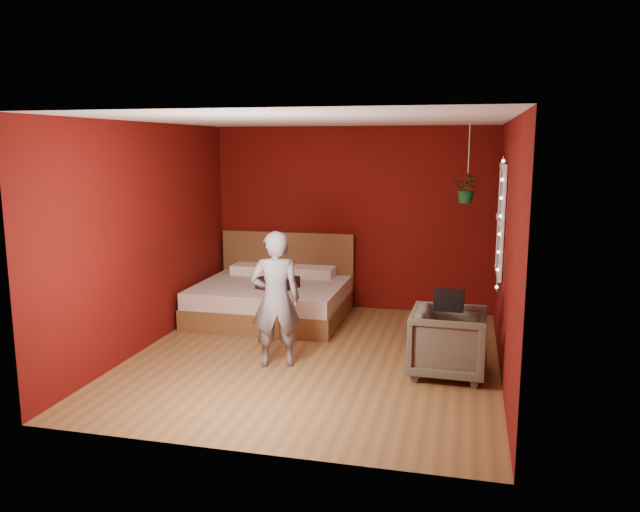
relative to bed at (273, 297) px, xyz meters
The scene contains 10 objects.
floor 1.76m from the bed, 56.84° to the right, with size 4.50×4.50×0.00m, color olive.
room_walls 2.23m from the bed, 56.84° to the right, with size 4.04×4.54×2.62m.
window 3.21m from the bed, 10.76° to the right, with size 0.05×0.97×1.27m.
fairy_lights 3.32m from the bed, 20.47° to the right, with size 0.04×0.04×1.45m.
bed is the anchor object (origin of this frame).
person 1.95m from the bed, 71.28° to the right, with size 0.53×0.35×1.47m, color slate.
armchair 2.94m from the bed, 34.54° to the right, with size 0.75×0.77×0.70m, color #5F5C4B.
handbag 2.99m from the bed, 35.25° to the right, with size 0.30×0.15×0.21m, color black.
throw_pillow 0.46m from the bed, 62.07° to the right, with size 0.42×0.42×0.15m, color #331811.
hanging_plant 2.96m from the bed, ahead, with size 0.41×0.39×0.96m.
Camera 1 is at (1.61, -6.47, 2.35)m, focal length 35.00 mm.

